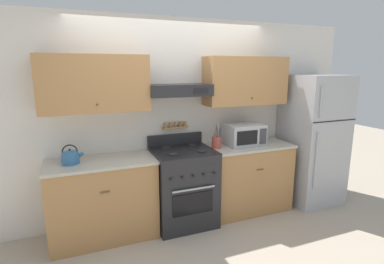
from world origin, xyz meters
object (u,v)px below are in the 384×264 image
at_px(refrigerator, 312,140).
at_px(tea_kettle, 70,157).
at_px(stove_range, 183,187).
at_px(utensil_crock, 216,142).
at_px(microwave, 244,134).

relative_size(refrigerator, tea_kettle, 7.86).
distance_m(stove_range, refrigerator, 2.03).
distance_m(stove_range, utensil_crock, 0.70).
xyz_separation_m(refrigerator, tea_kettle, (-3.25, 0.08, 0.09)).
height_order(stove_range, utensil_crock, utensil_crock).
bearing_deg(utensil_crock, microwave, 2.48).
bearing_deg(microwave, utensil_crock, -177.52).
xyz_separation_m(refrigerator, utensil_crock, (-1.51, 0.08, 0.08)).
height_order(refrigerator, microwave, refrigerator).
bearing_deg(utensil_crock, tea_kettle, -180.00).
bearing_deg(stove_range, refrigerator, -1.22).
distance_m(stove_range, tea_kettle, 1.38).
height_order(tea_kettle, utensil_crock, utensil_crock).
distance_m(tea_kettle, microwave, 2.15).
xyz_separation_m(tea_kettle, utensil_crock, (1.74, 0.00, -0.00)).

